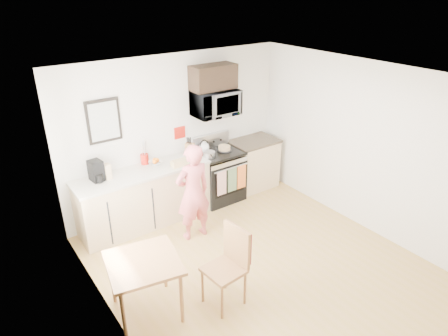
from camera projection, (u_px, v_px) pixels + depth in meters
floor at (264, 268)px, 5.50m from camera, size 4.60×4.60×0.00m
back_wall at (177, 133)px, 6.64m from camera, size 4.00×0.04×2.60m
left_wall at (114, 241)px, 3.90m from camera, size 0.04×4.60×2.60m
right_wall at (368, 149)px, 6.00m from camera, size 0.04×4.60×2.60m
ceiling at (274, 81)px, 4.40m from camera, size 4.00×4.60×0.04m
window at (87, 186)px, 4.40m from camera, size 0.06×1.40×1.50m
cabinet_left at (145, 199)px, 6.36m from camera, size 2.10×0.60×0.90m
countertop_left at (142, 172)px, 6.16m from camera, size 2.14×0.64×0.04m
cabinet_right at (253, 164)px, 7.54m from camera, size 0.84×0.60×0.90m
countertop_right at (254, 141)px, 7.34m from camera, size 0.88×0.64×0.04m
range at (219, 177)px, 7.10m from camera, size 0.76×0.70×1.16m
microwave at (215, 103)px, 6.61m from camera, size 0.76×0.51×0.42m
upper_cabinet at (213, 77)px, 6.47m from camera, size 0.76×0.35×0.40m
wall_art at (104, 121)px, 5.80m from camera, size 0.50×0.04×0.65m
wall_trivet at (180, 133)px, 6.66m from camera, size 0.20×0.02×0.20m
person at (193, 193)px, 5.90m from camera, size 0.57×0.38×1.52m
dining_table at (143, 267)px, 4.52m from camera, size 0.81×0.81×0.74m
chair at (233, 254)px, 4.74m from camera, size 0.51×0.47×1.02m
knife_block at (190, 149)px, 6.65m from camera, size 0.16×0.17×0.22m
utensil_crock at (144, 155)px, 6.33m from camera, size 0.13×0.13×0.39m
fruit_bowl at (155, 162)px, 6.35m from camera, size 0.23×0.23×0.10m
milk_carton at (108, 172)px, 5.86m from camera, size 0.10×0.10×0.24m
coffee_maker at (96, 171)px, 5.80m from camera, size 0.20×0.27×0.31m
bread_bag at (180, 163)px, 6.30m from camera, size 0.27×0.13×0.10m
cake at (224, 148)px, 6.92m from camera, size 0.25×0.25×0.08m
kettle at (204, 147)px, 6.81m from camera, size 0.18×0.18×0.23m
pot at (209, 155)px, 6.64m from camera, size 0.20×0.33×0.10m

